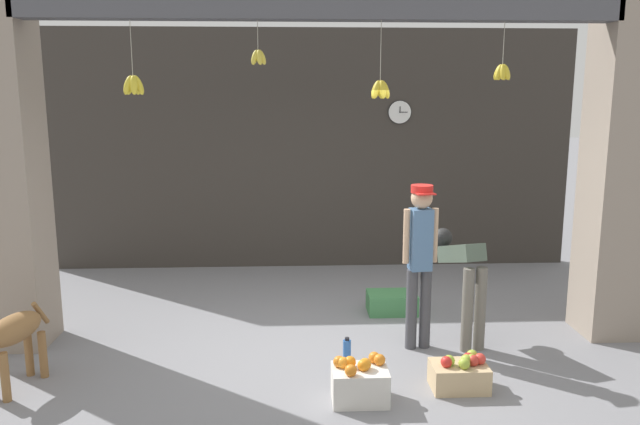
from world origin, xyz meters
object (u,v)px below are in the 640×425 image
(produce_box_green, at_px, (392,303))
(wall_clock, at_px, (400,112))
(dog, at_px, (11,335))
(shopkeeper, at_px, (420,254))
(worker_stooping, at_px, (463,272))
(fruit_crate_apples, at_px, (460,373))
(fruit_crate_oranges, at_px, (360,382))
(water_bottle, at_px, (347,353))

(produce_box_green, xyz_separation_m, wall_clock, (0.39, 2.01, 2.10))
(dog, bearing_deg, wall_clock, 150.73)
(dog, relative_size, wall_clock, 2.61)
(dog, distance_m, wall_clock, 5.66)
(shopkeeper, height_order, wall_clock, wall_clock)
(shopkeeper, bearing_deg, wall_clock, -102.77)
(shopkeeper, distance_m, wall_clock, 3.29)
(worker_stooping, bearing_deg, fruit_crate_apples, -119.80)
(fruit_crate_oranges, bearing_deg, worker_stooping, 46.05)
(shopkeeper, xyz_separation_m, worker_stooping, (0.47, 0.14, -0.23))
(worker_stooping, relative_size, fruit_crate_apples, 2.30)
(shopkeeper, distance_m, fruit_crate_apples, 1.22)
(fruit_crate_apples, xyz_separation_m, wall_clock, (0.12, 3.91, 2.08))
(water_bottle, xyz_separation_m, wall_clock, (1.04, 3.43, 2.09))
(worker_stooping, bearing_deg, produce_box_green, 107.87)
(dog, height_order, wall_clock, wall_clock)
(fruit_crate_apples, bearing_deg, produce_box_green, 98.21)
(produce_box_green, bearing_deg, shopkeeper, -84.89)
(dog, xyz_separation_m, worker_stooping, (4.04, 0.87, 0.24))
(fruit_crate_oranges, bearing_deg, produce_box_green, 73.88)
(produce_box_green, bearing_deg, dog, -153.38)
(fruit_crate_apples, relative_size, produce_box_green, 0.85)
(produce_box_green, bearing_deg, worker_stooping, -57.66)
(worker_stooping, height_order, water_bottle, worker_stooping)
(worker_stooping, bearing_deg, water_bottle, -170.10)
(fruit_crate_oranges, distance_m, fruit_crate_apples, 0.89)
(worker_stooping, distance_m, fruit_crate_apples, 1.21)
(wall_clock, bearing_deg, produce_box_green, -101.04)
(fruit_crate_oranges, bearing_deg, shopkeeper, 56.92)
(worker_stooping, xyz_separation_m, water_bottle, (-1.20, -0.54, -0.59))
(dog, xyz_separation_m, water_bottle, (2.84, 0.32, -0.35))
(shopkeeper, distance_m, water_bottle, 1.17)
(fruit_crate_oranges, relative_size, wall_clock, 1.36)
(fruit_crate_oranges, bearing_deg, dog, 173.41)
(fruit_crate_oranges, bearing_deg, water_bottle, 93.81)
(shopkeeper, height_order, fruit_crate_apples, shopkeeper)
(shopkeeper, relative_size, wall_clock, 4.87)
(shopkeeper, xyz_separation_m, wall_clock, (0.30, 3.02, 1.27))
(worker_stooping, xyz_separation_m, fruit_crate_apples, (-0.28, -1.03, -0.58))
(fruit_crate_oranges, xyz_separation_m, water_bottle, (-0.04, 0.66, -0.03))
(water_bottle, relative_size, wall_clock, 0.84)
(worker_stooping, distance_m, wall_clock, 3.25)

